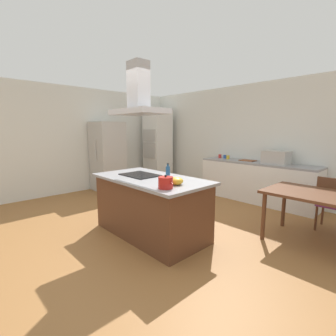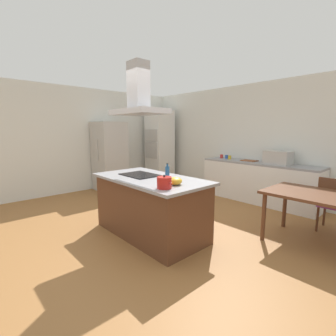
# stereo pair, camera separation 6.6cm
# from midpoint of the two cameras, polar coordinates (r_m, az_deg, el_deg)

# --- Properties ---
(ground) EXTENTS (16.00, 16.00, 0.00)m
(ground) POSITION_cam_midpoint_polar(r_m,az_deg,el_deg) (4.96, 9.33, -10.15)
(ground) COLOR #936033
(wall_back) EXTENTS (7.20, 0.10, 2.70)m
(wall_back) POSITION_cam_midpoint_polar(r_m,az_deg,el_deg) (6.18, 19.64, 6.01)
(wall_back) COLOR silver
(wall_back) RESTS_ON ground
(wall_left) EXTENTS (0.10, 8.80, 2.70)m
(wall_left) POSITION_cam_midpoint_polar(r_m,az_deg,el_deg) (7.07, -16.00, 6.49)
(wall_left) COLOR silver
(wall_left) RESTS_ON ground
(kitchen_island) EXTENTS (1.87, 0.99, 0.90)m
(kitchen_island) POSITION_cam_midpoint_polar(r_m,az_deg,el_deg) (3.79, -4.61, -8.91)
(kitchen_island) COLOR #59331E
(kitchen_island) RESTS_ON ground
(cooktop) EXTENTS (0.60, 0.44, 0.01)m
(cooktop) POSITION_cam_midpoint_polar(r_m,az_deg,el_deg) (3.88, -7.09, -1.63)
(cooktop) COLOR black
(cooktop) RESTS_ON kitchen_island
(tea_kettle) EXTENTS (0.24, 0.19, 0.17)m
(tea_kettle) POSITION_cam_midpoint_polar(r_m,az_deg,el_deg) (2.98, -1.19, -3.47)
(tea_kettle) COLOR #B21E19
(tea_kettle) RESTS_ON kitchen_island
(olive_oil_bottle) EXTENTS (0.06, 0.06, 0.24)m
(olive_oil_bottle) POSITION_cam_midpoint_polar(r_m,az_deg,el_deg) (3.49, -0.58, -1.12)
(olive_oil_bottle) COLOR navy
(olive_oil_bottle) RESTS_ON kitchen_island
(mixing_bowl) EXTENTS (0.18, 0.18, 0.10)m
(mixing_bowl) POSITION_cam_midpoint_polar(r_m,az_deg,el_deg) (3.18, 1.38, -3.08)
(mixing_bowl) COLOR gold
(mixing_bowl) RESTS_ON kitchen_island
(back_counter) EXTENTS (2.59, 0.62, 0.90)m
(back_counter) POSITION_cam_midpoint_polar(r_m,az_deg,el_deg) (5.85, 19.75, -3.05)
(back_counter) COLOR silver
(back_counter) RESTS_ON ground
(countertop_microwave) EXTENTS (0.50, 0.38, 0.28)m
(countertop_microwave) POSITION_cam_midpoint_polar(r_m,az_deg,el_deg) (5.59, 23.87, 2.30)
(countertop_microwave) COLOR #B2AFAA
(countertop_microwave) RESTS_ON back_counter
(coffee_mug_red) EXTENTS (0.08, 0.08, 0.09)m
(coffee_mug_red) POSITION_cam_midpoint_polar(r_m,az_deg,el_deg) (6.37, 11.87, 2.76)
(coffee_mug_red) COLOR red
(coffee_mug_red) RESTS_ON back_counter
(coffee_mug_blue) EXTENTS (0.08, 0.08, 0.09)m
(coffee_mug_blue) POSITION_cam_midpoint_polar(r_m,az_deg,el_deg) (6.28, 12.99, 2.63)
(coffee_mug_blue) COLOR #2D56B2
(coffee_mug_blue) RESTS_ON back_counter
(coffee_mug_yellow) EXTENTS (0.08, 0.08, 0.09)m
(coffee_mug_yellow) POSITION_cam_midpoint_polar(r_m,az_deg,el_deg) (6.18, 13.67, 2.50)
(coffee_mug_yellow) COLOR gold
(coffee_mug_yellow) RESTS_ON back_counter
(cutting_board) EXTENTS (0.34, 0.24, 0.02)m
(cutting_board) POSITION_cam_midpoint_polar(r_m,az_deg,el_deg) (5.94, 17.98, 1.71)
(cutting_board) COLOR brown
(cutting_board) RESTS_ON back_counter
(wall_oven_stack) EXTENTS (0.70, 0.66, 2.20)m
(wall_oven_stack) POSITION_cam_midpoint_polar(r_m,az_deg,el_deg) (7.55, -2.74, 5.07)
(wall_oven_stack) COLOR silver
(wall_oven_stack) RESTS_ON ground
(refrigerator) EXTENTS (0.80, 0.73, 1.82)m
(refrigerator) POSITION_cam_midpoint_polar(r_m,az_deg,el_deg) (6.66, -14.32, 2.63)
(refrigerator) COLOR #B2AFAA
(refrigerator) RESTS_ON ground
(dining_table) EXTENTS (1.40, 0.90, 0.75)m
(dining_table) POSITION_cam_midpoint_polar(r_m,az_deg,el_deg) (3.93, 32.02, -6.38)
(dining_table) COLOR #59331E
(dining_table) RESTS_ON ground
(chair_facing_back_wall) EXTENTS (0.42, 0.42, 0.89)m
(chair_facing_back_wall) POSITION_cam_midpoint_polar(r_m,az_deg,el_deg) (4.60, 34.01, -6.52)
(chair_facing_back_wall) COLOR purple
(chair_facing_back_wall) RESTS_ON ground
(range_hood) EXTENTS (0.90, 0.55, 0.78)m
(range_hood) POSITION_cam_midpoint_polar(r_m,az_deg,el_deg) (3.84, -7.45, 16.18)
(range_hood) COLOR #ADADB2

